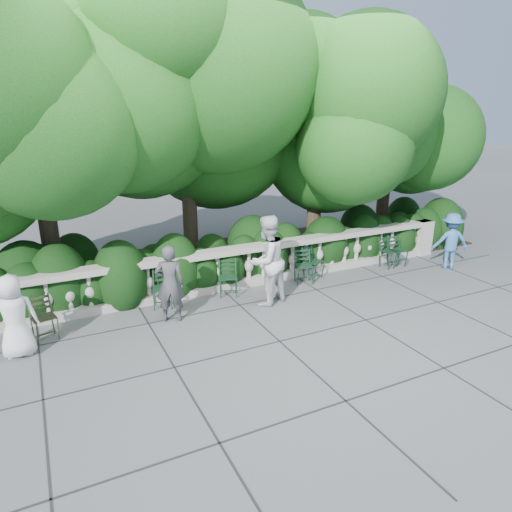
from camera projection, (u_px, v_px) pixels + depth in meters
name	position (u px, v px, depth m)	size (l,w,h in m)	color
ground	(277.00, 315.00, 9.47)	(90.00, 90.00, 0.00)	#4F5157
balustrade	(241.00, 267.00, 10.85)	(12.00, 0.44, 1.00)	#9E998E
shrub_hedge	(223.00, 271.00, 12.03)	(15.00, 2.60, 1.70)	black
tree_canopy	(242.00, 113.00, 11.25)	(15.04, 6.52, 6.78)	#3F3023
chair_a	(163.00, 310.00, 9.71)	(0.44, 0.48, 0.84)	black
chair_b	(229.00, 298.00, 10.32)	(0.44, 0.48, 0.84)	black
chair_c	(305.00, 285.00, 11.07)	(0.44, 0.48, 0.84)	black
chair_d	(318.00, 280.00, 11.41)	(0.44, 0.48, 0.84)	black
chair_e	(399.00, 268.00, 12.25)	(0.44, 0.48, 0.84)	black
chair_f	(392.00, 269.00, 12.20)	(0.44, 0.48, 0.84)	black
chair_weathered	(49.00, 342.00, 8.37)	(0.44, 0.48, 0.84)	black
person_businessman	(14.00, 316.00, 7.72)	(0.73, 0.47, 1.49)	white
person_woman_grey	(170.00, 284.00, 9.01)	(0.58, 0.38, 1.59)	#3F3E43
person_casual_man	(267.00, 261.00, 9.76)	(0.96, 0.75, 1.97)	silver
person_older_blue	(450.00, 241.00, 12.02)	(0.97, 0.56, 1.50)	#3566A1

